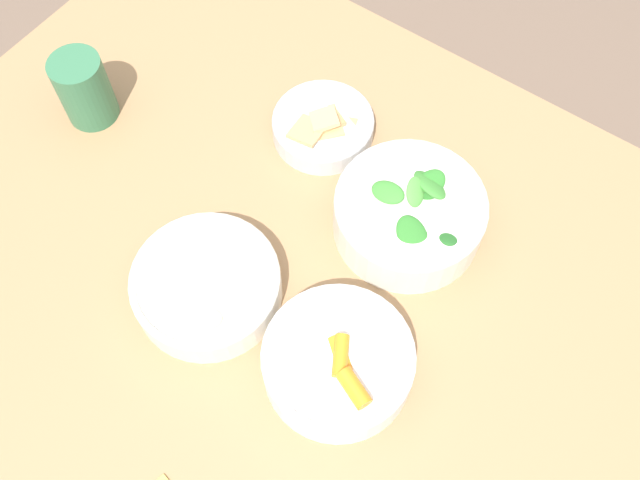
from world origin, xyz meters
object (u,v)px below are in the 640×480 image
object	(u,v)px
bowl_cookies	(323,126)
cup	(84,89)
bowl_greens	(409,213)
bowl_beans_hotdog	(207,286)
bowl_carrots	(338,361)

from	to	relation	value
bowl_cookies	cup	xyz separation A→B (m)	(0.30, 0.17, 0.03)
bowl_greens	bowl_cookies	xyz separation A→B (m)	(0.18, -0.06, -0.02)
bowl_beans_hotdog	bowl_carrots	bearing A→B (deg)	-176.33
bowl_cookies	cup	bearing A→B (deg)	28.81
bowl_greens	bowl_cookies	size ratio (longest dim) A/B	1.36
bowl_beans_hotdog	cup	size ratio (longest dim) A/B	1.78
bowl_carrots	bowl_greens	size ratio (longest dim) A/B	0.91
bowl_cookies	cup	world-z (taller)	cup
bowl_carrots	bowl_cookies	size ratio (longest dim) A/B	1.24
bowl_carrots	bowl_beans_hotdog	size ratio (longest dim) A/B	0.96
bowl_greens	bowl_beans_hotdog	size ratio (longest dim) A/B	1.06
bowl_beans_hotdog	bowl_cookies	size ratio (longest dim) A/B	1.29
bowl_carrots	bowl_greens	world-z (taller)	bowl_greens
bowl_cookies	cup	distance (m)	0.34
bowl_carrots	bowl_beans_hotdog	distance (m)	0.19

